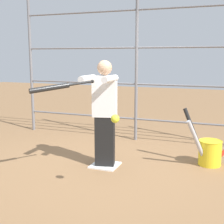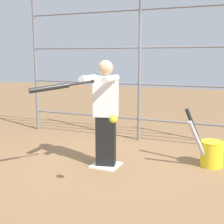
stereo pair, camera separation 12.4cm
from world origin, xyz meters
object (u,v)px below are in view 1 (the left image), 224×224
batter (104,110)px  bat_bucket (210,151)px  baseball_bat_swinging (55,87)px  softball_in_flight (115,119)px

batter → bat_bucket: (-1.47, -0.62, -0.63)m
baseball_bat_swinging → bat_bucket: baseball_bat_swinging is taller
baseball_bat_swinging → bat_bucket: (-1.80, -1.42, -1.03)m
batter → softball_in_flight: bearing=118.6°
batter → baseball_bat_swinging: bearing=67.3°
baseball_bat_swinging → softball_in_flight: 0.93m
baseball_bat_swinging → batter: bearing=-112.7°
baseball_bat_swinging → bat_bucket: size_ratio=0.67×
batter → bat_bucket: bearing=-157.0°
baseball_bat_swinging → softball_in_flight: size_ratio=7.09×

